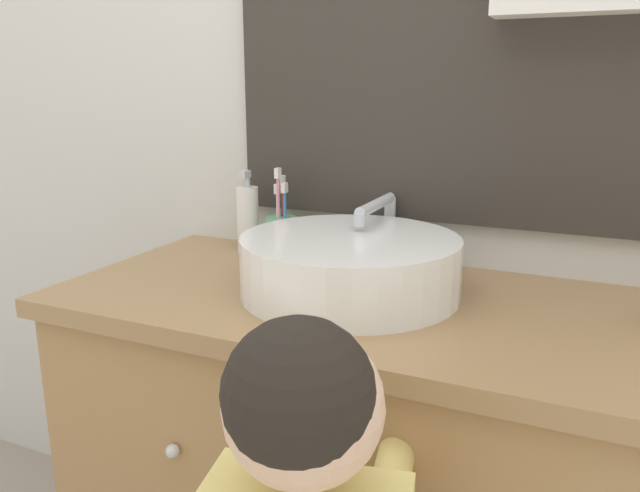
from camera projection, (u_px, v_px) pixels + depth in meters
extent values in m
cube|color=silver|center=(430.00, 47.00, 1.27)|extent=(3.20, 0.06, 2.50)
cube|color=#99754C|center=(375.00, 308.00, 1.12)|extent=(1.17, 0.54, 0.03)
sphere|color=silver|center=(173.00, 451.00, 1.05)|extent=(0.02, 0.02, 0.02)
cylinder|color=white|center=(350.00, 266.00, 1.13)|extent=(0.40, 0.40, 0.11)
cylinder|color=silver|center=(350.00, 239.00, 1.11)|extent=(0.33, 0.33, 0.01)
cylinder|color=silver|center=(389.00, 231.00, 1.32)|extent=(0.02, 0.02, 0.14)
cylinder|color=silver|center=(376.00, 205.00, 1.22)|extent=(0.02, 0.18, 0.02)
cylinder|color=silver|center=(360.00, 219.00, 1.15)|extent=(0.02, 0.02, 0.02)
sphere|color=white|center=(439.00, 252.00, 1.28)|extent=(0.05, 0.05, 0.05)
cylinder|color=#66B27F|center=(281.00, 236.00, 1.39)|extent=(0.07, 0.07, 0.09)
cylinder|color=#3884DB|center=(285.00, 217.00, 1.37)|extent=(0.01, 0.01, 0.15)
cube|color=white|center=(284.00, 188.00, 1.35)|extent=(0.01, 0.02, 0.02)
cylinder|color=#D6423D|center=(282.00, 213.00, 1.39)|extent=(0.01, 0.01, 0.16)
cube|color=white|center=(282.00, 181.00, 1.37)|extent=(0.01, 0.02, 0.02)
cylinder|color=white|center=(278.00, 217.00, 1.38)|extent=(0.01, 0.01, 0.15)
cube|color=white|center=(277.00, 189.00, 1.37)|extent=(0.01, 0.02, 0.02)
cylinder|color=pink|center=(278.00, 210.00, 1.36)|extent=(0.01, 0.01, 0.18)
cube|color=white|center=(278.00, 173.00, 1.34)|extent=(0.01, 0.02, 0.02)
cylinder|color=white|center=(248.00, 220.00, 1.41)|extent=(0.05, 0.05, 0.15)
cylinder|color=silver|center=(247.00, 182.00, 1.39)|extent=(0.01, 0.01, 0.02)
cube|color=silver|center=(245.00, 174.00, 1.38)|extent=(0.02, 0.03, 0.02)
sphere|color=beige|center=(303.00, 406.00, 0.66)|extent=(0.18, 0.18, 0.18)
sphere|color=black|center=(299.00, 393.00, 0.64)|extent=(0.16, 0.16, 0.16)
cylinder|color=#E0CC70|center=(396.00, 452.00, 0.88)|extent=(0.11, 0.29, 0.05)
cylinder|color=#D6423D|center=(406.00, 382.00, 1.01)|extent=(0.02, 0.05, 0.12)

